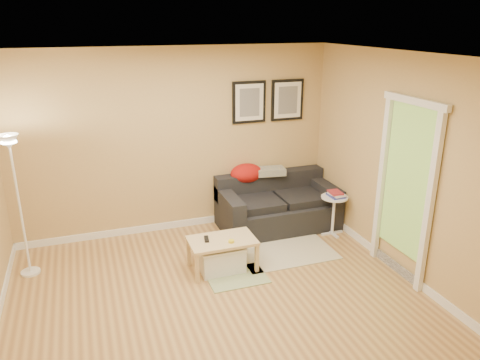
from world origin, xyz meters
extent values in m
plane|color=tan|center=(0.00, 0.00, 0.00)|extent=(4.50, 4.50, 0.00)
plane|color=white|center=(0.00, 0.00, 2.60)|extent=(4.50, 4.50, 0.00)
plane|color=tan|center=(0.00, 2.00, 1.30)|extent=(4.50, 0.00, 4.50)
plane|color=tan|center=(0.00, -2.00, 1.30)|extent=(4.50, 0.00, 4.50)
plane|color=tan|center=(2.25, 0.00, 1.30)|extent=(0.00, 4.00, 4.00)
cube|color=white|center=(0.00, 1.99, 0.05)|extent=(4.50, 0.02, 0.10)
cube|color=white|center=(2.24, 0.00, 0.05)|extent=(0.02, 4.00, 0.10)
cube|color=beige|center=(1.16, 0.76, 0.01)|extent=(1.25, 0.85, 0.01)
cube|color=#668C4C|center=(0.34, 0.35, 0.01)|extent=(0.70, 0.50, 0.01)
cube|color=black|center=(0.06, 0.66, 0.41)|extent=(0.08, 0.17, 0.02)
cylinder|color=yellow|center=(0.32, 0.50, 0.42)|extent=(0.07, 0.07, 0.03)
camera|label=1|loc=(-1.23, -4.23, 2.92)|focal=34.68mm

